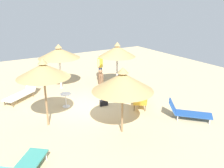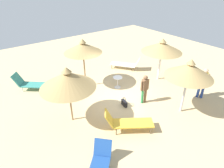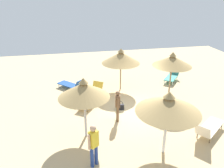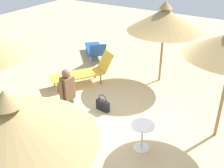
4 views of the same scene
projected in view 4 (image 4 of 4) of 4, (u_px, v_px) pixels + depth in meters
name	position (u px, v px, depth m)	size (l,w,h in m)	color
ground	(117.00, 126.00, 7.06)	(24.00, 24.00, 0.10)	tan
parasol_umbrella_front	(165.00, 20.00, 8.26)	(2.29, 2.29, 2.60)	olive
parasol_umbrella_center	(10.00, 123.00, 3.58)	(2.34, 2.34, 2.58)	white
lounge_chair_far_right	(95.00, 49.00, 10.88)	(1.74, 1.70, 0.81)	#1E478C
lounge_chair_near_right	(85.00, 71.00, 8.80)	(1.98, 1.63, 0.97)	gold
person_standing_front	(68.00, 94.00, 6.63)	(0.46, 0.27, 1.55)	#338C4C
handbag	(103.00, 105.00, 7.52)	(0.18, 0.42, 0.49)	black
side_table_round	(142.00, 132.00, 6.01)	(0.53, 0.53, 0.66)	silver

